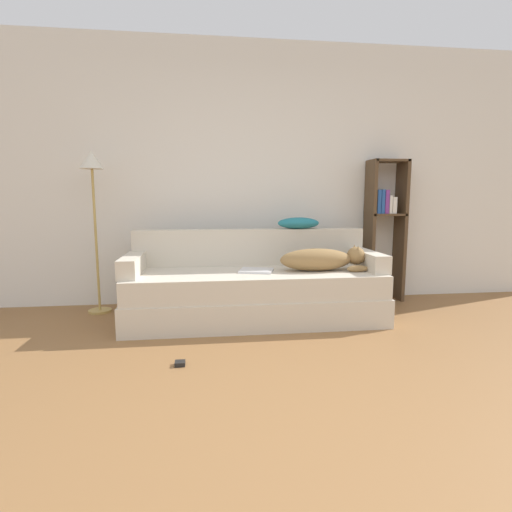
{
  "coord_description": "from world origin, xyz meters",
  "views": [
    {
      "loc": [
        -0.59,
        -1.52,
        1.09
      ],
      "look_at": [
        -0.16,
        1.89,
        0.6
      ],
      "focal_mm": 28.0,
      "sensor_mm": 36.0,
      "label": 1
    }
  ],
  "objects_px": {
    "power_adapter": "(180,363)",
    "couch": "(255,296)",
    "floor_lamp": "(93,185)",
    "laptop": "(257,270)",
    "bookshelf": "(385,221)",
    "throw_pillow": "(298,223)",
    "dog": "(322,259)"
  },
  "relations": [
    {
      "from": "laptop",
      "to": "throw_pillow",
      "type": "xyz_separation_m",
      "value": [
        0.46,
        0.37,
        0.4
      ]
    },
    {
      "from": "bookshelf",
      "to": "dog",
      "type": "bearing_deg",
      "value": -144.4
    },
    {
      "from": "laptop",
      "to": "throw_pillow",
      "type": "relative_size",
      "value": 0.84
    },
    {
      "from": "dog",
      "to": "throw_pillow",
      "type": "bearing_deg",
      "value": 108.23
    },
    {
      "from": "throw_pillow",
      "to": "bookshelf",
      "type": "xyz_separation_m",
      "value": [
        1.0,
        0.23,
        0.0
      ]
    },
    {
      "from": "couch",
      "to": "bookshelf",
      "type": "bearing_deg",
      "value": 21.1
    },
    {
      "from": "dog",
      "to": "floor_lamp",
      "type": "height_order",
      "value": "floor_lamp"
    },
    {
      "from": "couch",
      "to": "bookshelf",
      "type": "height_order",
      "value": "bookshelf"
    },
    {
      "from": "bookshelf",
      "to": "couch",
      "type": "bearing_deg",
      "value": -158.9
    },
    {
      "from": "throw_pillow",
      "to": "floor_lamp",
      "type": "bearing_deg",
      "value": 177.13
    },
    {
      "from": "power_adapter",
      "to": "dog",
      "type": "bearing_deg",
      "value": 36.24
    },
    {
      "from": "throw_pillow",
      "to": "floor_lamp",
      "type": "relative_size",
      "value": 0.27
    },
    {
      "from": "bookshelf",
      "to": "floor_lamp",
      "type": "distance_m",
      "value": 2.97
    },
    {
      "from": "dog",
      "to": "power_adapter",
      "type": "xyz_separation_m",
      "value": [
        -1.22,
        -0.9,
        -0.54
      ]
    },
    {
      "from": "floor_lamp",
      "to": "power_adapter",
      "type": "xyz_separation_m",
      "value": [
        0.86,
        -1.39,
        -1.21
      ]
    },
    {
      "from": "couch",
      "to": "laptop",
      "type": "relative_size",
      "value": 6.62
    },
    {
      "from": "laptop",
      "to": "floor_lamp",
      "type": "xyz_separation_m",
      "value": [
        -1.49,
        0.46,
        0.76
      ]
    },
    {
      "from": "laptop",
      "to": "power_adapter",
      "type": "relative_size",
      "value": 5.08
    },
    {
      "from": "dog",
      "to": "bookshelf",
      "type": "height_order",
      "value": "bookshelf"
    },
    {
      "from": "couch",
      "to": "throw_pillow",
      "type": "xyz_separation_m",
      "value": [
        0.48,
        0.34,
        0.64
      ]
    },
    {
      "from": "laptop",
      "to": "bookshelf",
      "type": "relative_size",
      "value": 0.23
    },
    {
      "from": "laptop",
      "to": "bookshelf",
      "type": "height_order",
      "value": "bookshelf"
    },
    {
      "from": "floor_lamp",
      "to": "dog",
      "type": "bearing_deg",
      "value": -13.26
    },
    {
      "from": "throw_pillow",
      "to": "floor_lamp",
      "type": "height_order",
      "value": "floor_lamp"
    },
    {
      "from": "throw_pillow",
      "to": "floor_lamp",
      "type": "distance_m",
      "value": 1.99
    },
    {
      "from": "floor_lamp",
      "to": "power_adapter",
      "type": "relative_size",
      "value": 22.75
    },
    {
      "from": "laptop",
      "to": "floor_lamp",
      "type": "relative_size",
      "value": 0.22
    },
    {
      "from": "power_adapter",
      "to": "couch",
      "type": "bearing_deg",
      "value": 57.02
    },
    {
      "from": "bookshelf",
      "to": "power_adapter",
      "type": "height_order",
      "value": "bookshelf"
    },
    {
      "from": "laptop",
      "to": "couch",
      "type": "bearing_deg",
      "value": 131.74
    },
    {
      "from": "laptop",
      "to": "dog",
      "type": "bearing_deg",
      "value": 13.67
    },
    {
      "from": "floor_lamp",
      "to": "laptop",
      "type": "bearing_deg",
      "value": -17.33
    }
  ]
}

